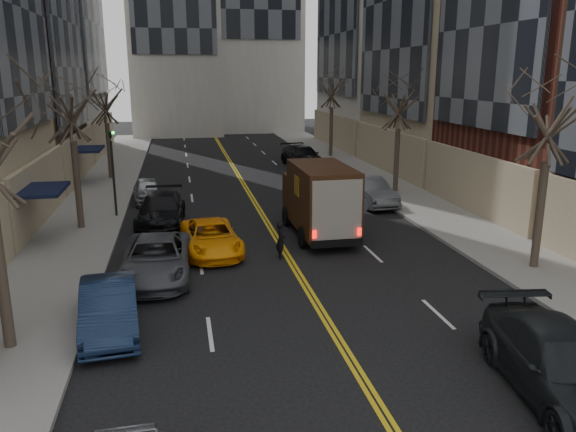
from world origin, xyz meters
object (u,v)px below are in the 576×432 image
(ups_truck, at_px, (319,200))
(pedestrian, at_px, (281,240))
(taxi, at_px, (211,237))
(observer_sedan, at_px, (562,365))

(ups_truck, xyz_separation_m, pedestrian, (-2.27, -2.80, -0.90))
(taxi, distance_m, pedestrian, 2.96)
(observer_sedan, xyz_separation_m, taxi, (-7.20, 12.18, -0.15))
(ups_truck, height_order, taxi, ups_truck)
(observer_sedan, height_order, taxi, observer_sedan)
(ups_truck, bearing_deg, observer_sedan, -81.14)
(pedestrian, bearing_deg, taxi, 64.50)
(ups_truck, xyz_separation_m, observer_sedan, (2.24, -13.76, -0.86))
(pedestrian, bearing_deg, observer_sedan, -158.52)
(taxi, relative_size, pedestrian, 3.11)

